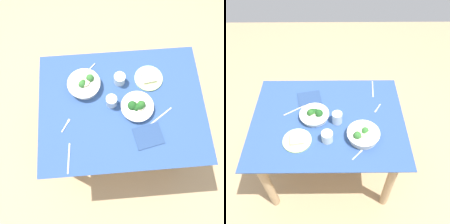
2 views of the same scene
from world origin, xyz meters
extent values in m
plane|color=tan|center=(0.00, 0.00, 0.00)|extent=(6.00, 6.00, 0.00)
cube|color=#2D4C84|center=(0.00, 0.00, 0.76)|extent=(1.19, 0.91, 0.01)
cube|color=tan|center=(0.00, 0.00, 0.74)|extent=(1.15, 0.89, 0.02)
cylinder|color=tan|center=(-0.49, -0.35, 0.37)|extent=(0.07, 0.07, 0.73)
cylinder|color=tan|center=(0.49, -0.35, 0.37)|extent=(0.07, 0.07, 0.73)
cylinder|color=tan|center=(-0.49, 0.35, 0.37)|extent=(0.07, 0.07, 0.73)
cylinder|color=tan|center=(0.49, 0.35, 0.37)|extent=(0.07, 0.07, 0.73)
cylinder|color=silver|center=(-0.26, 0.18, 0.79)|extent=(0.21, 0.21, 0.05)
cylinder|color=silver|center=(-0.26, 0.18, 0.82)|extent=(0.24, 0.24, 0.01)
sphere|color=#33702D|center=(-0.27, 0.17, 0.83)|extent=(0.05, 0.05, 0.05)
sphere|color=#286023|center=(-0.26, 0.18, 0.83)|extent=(0.04, 0.04, 0.04)
sphere|color=#33702D|center=(-0.21, 0.21, 0.83)|extent=(0.06, 0.06, 0.06)
cylinder|color=beige|center=(-0.26, 0.18, 0.83)|extent=(0.08, 0.08, 0.01)
cylinder|color=white|center=(0.10, -0.02, 0.78)|extent=(0.21, 0.21, 0.04)
cylinder|color=white|center=(0.10, -0.02, 0.80)|extent=(0.23, 0.23, 0.01)
sphere|color=#286023|center=(0.13, -0.02, 0.82)|extent=(0.06, 0.06, 0.06)
sphere|color=#1E511E|center=(0.07, -0.02, 0.81)|extent=(0.07, 0.07, 0.07)
sphere|color=#1E511E|center=(0.12, -0.03, 0.81)|extent=(0.06, 0.06, 0.06)
sphere|color=#3D7A33|center=(0.11, -0.02, 0.81)|extent=(0.06, 0.06, 0.06)
sphere|color=#1E511E|center=(0.10, -0.03, 0.81)|extent=(0.05, 0.05, 0.05)
cylinder|color=beige|center=(0.11, -0.02, 0.82)|extent=(0.08, 0.08, 0.01)
cylinder|color=#B7D684|center=(0.22, 0.21, 0.77)|extent=(0.21, 0.21, 0.01)
cube|color=beige|center=(0.22, 0.21, 0.78)|extent=(0.10, 0.10, 0.02)
cylinder|color=silver|center=(0.00, 0.20, 0.80)|extent=(0.08, 0.08, 0.08)
cylinder|color=silver|center=(-0.07, 0.03, 0.81)|extent=(0.08, 0.08, 0.09)
cube|color=#B7B7BC|center=(-0.41, -0.12, 0.76)|extent=(0.05, 0.07, 0.00)
cube|color=#B7B7BC|center=(-0.38, -0.08, 0.76)|extent=(0.03, 0.03, 0.00)
cube|color=#B7B7BC|center=(-0.20, 0.34, 0.76)|extent=(0.06, 0.06, 0.00)
cube|color=#B7B7BC|center=(-0.24, 0.30, 0.76)|extent=(0.03, 0.03, 0.00)
cube|color=#B7B7BC|center=(0.27, -0.09, 0.76)|extent=(0.17, 0.12, 0.00)
cube|color=#B7B7BC|center=(-0.39, -0.34, 0.76)|extent=(0.03, 0.20, 0.00)
cube|color=navy|center=(0.16, -0.23, 0.76)|extent=(0.22, 0.19, 0.01)
camera|label=1|loc=(-0.12, -0.58, 2.34)|focal=37.79mm
camera|label=2|loc=(-0.07, 1.18, 2.17)|focal=37.78mm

